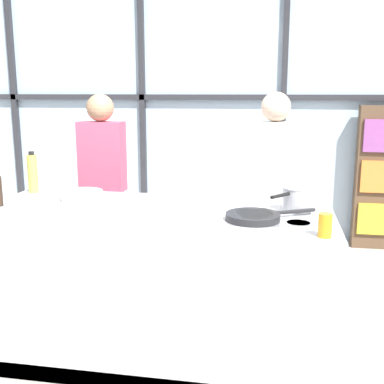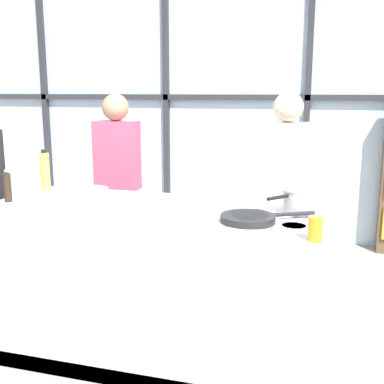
# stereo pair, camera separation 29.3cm
# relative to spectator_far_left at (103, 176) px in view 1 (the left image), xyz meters

# --- Properties ---
(ground_plane) EXTENTS (18.00, 18.00, 0.00)m
(ground_plane) POSITION_rel_spectator_far_left_xyz_m (0.70, -1.02, -0.92)
(ground_plane) COLOR #ADA89E
(back_window_wall) EXTENTS (6.40, 0.10, 2.80)m
(back_window_wall) POSITION_rel_spectator_far_left_xyz_m (0.70, 1.53, 0.49)
(back_window_wall) COLOR silver
(back_window_wall) RESTS_ON ground_plane
(bookshelf) EXTENTS (0.48, 0.19, 1.47)m
(bookshelf) POSITION_rel_spectator_far_left_xyz_m (2.46, 1.35, -0.18)
(bookshelf) COLOR brown
(bookshelf) RESTS_ON ground_plane
(demo_island) EXTENTS (2.13, 0.96, 0.90)m
(demo_island) POSITION_rel_spectator_far_left_xyz_m (0.70, -1.02, -0.47)
(demo_island) COLOR silver
(demo_island) RESTS_ON ground_plane
(spectator_far_left) EXTENTS (0.37, 0.22, 1.59)m
(spectator_far_left) POSITION_rel_spectator_far_left_xyz_m (0.00, 0.00, 0.00)
(spectator_far_left) COLOR #232838
(spectator_far_left) RESTS_ON ground_plane
(spectator_center_left) EXTENTS (0.36, 0.22, 1.60)m
(spectator_center_left) POSITION_rel_spectator_far_left_xyz_m (1.40, -0.00, 0.02)
(spectator_center_left) COLOR #47382D
(spectator_center_left) RESTS_ON ground_plane
(frying_pan) EXTENTS (0.50, 0.35, 0.04)m
(frying_pan) POSITION_rel_spectator_far_left_xyz_m (1.31, -1.14, 0.01)
(frying_pan) COLOR #232326
(frying_pan) RESTS_ON demo_island
(saucepan) EXTENTS (0.25, 0.29, 0.15)m
(saucepan) POSITION_rel_spectator_far_left_xyz_m (1.55, -0.90, 0.06)
(saucepan) COLOR silver
(saucepan) RESTS_ON demo_island
(white_plate) EXTENTS (0.26, 0.26, 0.01)m
(white_plate) POSITION_rel_spectator_far_left_xyz_m (0.17, -1.33, -0.01)
(white_plate) COLOR white
(white_plate) RESTS_ON demo_island
(mixing_bowl) EXTENTS (0.27, 0.27, 0.07)m
(mixing_bowl) POSITION_rel_spectator_far_left_xyz_m (0.18, -0.85, 0.02)
(mixing_bowl) COLOR silver
(mixing_bowl) RESTS_ON demo_island
(oil_bottle) EXTENTS (0.07, 0.07, 0.29)m
(oil_bottle) POSITION_rel_spectator_far_left_xyz_m (-0.26, -0.67, 0.12)
(oil_bottle) COLOR #E0CC4C
(oil_bottle) RESTS_ON demo_island
(juice_glass_near) EXTENTS (0.07, 0.07, 0.12)m
(juice_glass_near) POSITION_rel_spectator_far_left_xyz_m (1.66, -1.40, 0.04)
(juice_glass_near) COLOR orange
(juice_glass_near) RESTS_ON demo_island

